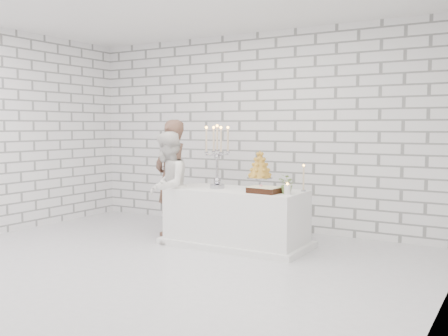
% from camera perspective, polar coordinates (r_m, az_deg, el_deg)
% --- Properties ---
extents(ground, '(6.00, 5.00, 0.01)m').
position_cam_1_polar(ground, '(6.01, -7.42, -10.53)').
color(ground, silver).
rests_on(ground, ground).
extents(wall_back, '(6.00, 0.01, 3.00)m').
position_cam_1_polar(wall_back, '(7.92, 3.69, 4.14)').
color(wall_back, white).
rests_on(wall_back, ground).
extents(wall_right, '(0.01, 5.00, 3.00)m').
position_cam_1_polar(wall_right, '(4.60, 23.34, 3.40)').
color(wall_right, white).
rests_on(wall_right, ground).
extents(cake_table, '(1.80, 0.80, 0.75)m').
position_cam_1_polar(cake_table, '(6.75, 1.33, -5.54)').
color(cake_table, white).
rests_on(cake_table, ground).
extents(groom, '(0.40, 0.61, 1.67)m').
position_cam_1_polar(groom, '(7.45, -5.89, -1.05)').
color(groom, brown).
rests_on(groom, ground).
extents(bride, '(0.78, 0.88, 1.50)m').
position_cam_1_polar(bride, '(6.95, -6.34, -2.14)').
color(bride, white).
rests_on(bride, ground).
extents(candelabra, '(0.37, 0.37, 0.84)m').
position_cam_1_polar(candelabra, '(6.77, -0.76, 1.28)').
color(candelabra, '#A09FAA').
rests_on(candelabra, cake_table).
extents(croquembouche, '(0.40, 0.40, 0.52)m').
position_cam_1_polar(croquembouche, '(6.61, 4.01, -0.22)').
color(croquembouche, '#A17426').
rests_on(croquembouche, cake_table).
extents(chocolate_cake, '(0.40, 0.30, 0.08)m').
position_cam_1_polar(chocolate_cake, '(6.33, 4.51, -2.43)').
color(chocolate_cake, black).
rests_on(chocolate_cake, cake_table).
extents(pillar_candle, '(0.09, 0.09, 0.12)m').
position_cam_1_polar(pillar_candle, '(6.23, 7.07, -2.39)').
color(pillar_candle, white).
rests_on(pillar_candle, cake_table).
extents(extra_taper, '(0.07, 0.07, 0.32)m').
position_cam_1_polar(extra_taper, '(6.52, 8.85, -1.21)').
color(extra_taper, beige).
rests_on(extra_taper, cake_table).
extents(flowers, '(0.27, 0.26, 0.24)m').
position_cam_1_polar(flowers, '(6.28, 7.08, -1.79)').
color(flowers, '#417631').
rests_on(flowers, cake_table).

